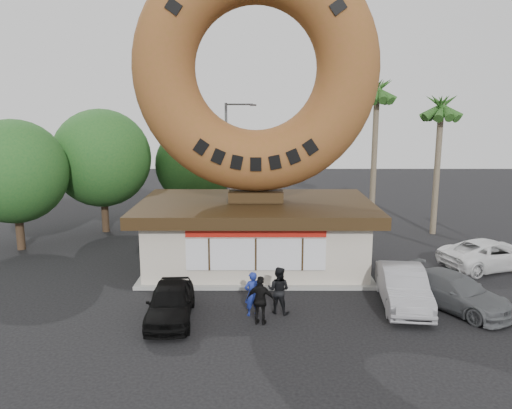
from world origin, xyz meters
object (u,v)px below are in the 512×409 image
Objects in this scene: car_black at (170,302)px; car_grey at (454,291)px; person_right at (261,300)px; car_silver at (403,287)px; car_white at (491,254)px; person_left at (252,294)px; donut_shop at (256,232)px; street_lamp at (229,156)px; giant_donut at (256,69)px; person_center at (279,290)px.

car_black reaches higher than car_grey.
person_right reaches higher than car_silver.
person_right reaches higher than car_white.
donut_shop is at bearing -114.93° from person_left.
car_silver is at bearing -148.44° from person_right.
donut_shop is at bearing -79.50° from street_lamp.
person_left reaches higher than car_white.
car_white is (14.63, 6.02, 0.02)m from car_black.
person_left is at bearing -91.30° from giant_donut.
car_white is (10.60, 5.37, -0.20)m from person_center.
street_lamp is 16.75m from car_black.
car_black is 0.87× the size of car_grey.
car_white is at bearing -1.23° from giant_donut.
person_left reaches higher than car_silver.
person_right is (-0.69, -1.02, -0.00)m from person_center.
car_white is at bearing 45.75° from car_silver.
donut_shop is at bearing -60.28° from person_center.
donut_shop is 6.14× the size of person_center.
person_center is 1.01× the size of person_right.
person_left is 6.05m from car_silver.
giant_donut is at bearing 59.87° from car_black.
donut_shop is 6.17× the size of person_right.
car_silver is at bearing 165.46° from person_left.
car_white is (11.29, 6.39, -0.20)m from person_right.
person_center is 6.92m from car_grey.
donut_shop is 9.37m from car_grey.
person_center reaches higher than person_left.
person_left is 12.90m from car_white.
street_lamp reaches higher than car_silver.
giant_donut is 2.23× the size of car_white.
car_grey is (7.78, -5.12, -1.09)m from donut_shop.
person_center is 0.45× the size of car_black.
donut_shop reaches higher than car_white.
person_left is at bearing -164.69° from car_silver.
person_right is at bearing -156.65° from car_silver.
car_black is 15.82m from car_white.
giant_donut reaches higher than person_left.
street_lamp is 1.71× the size of car_silver.
giant_donut is 2.42× the size of car_silver.
person_right is at bearing -9.84° from car_black.
car_black is at bearing 94.12° from car_white.
street_lamp is at bearing 123.54° from car_silver.
car_grey is (7.78, -5.13, -8.80)m from giant_donut.
car_black is (-3.34, 0.38, -0.22)m from person_right.
giant_donut reaches higher than car_silver.
person_right is at bearing 157.63° from car_grey.
car_black is at bearing 8.02° from person_right.
person_left is at bearing -53.43° from person_right.
person_right reaches higher than car_black.
car_silver is 7.31m from car_white.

